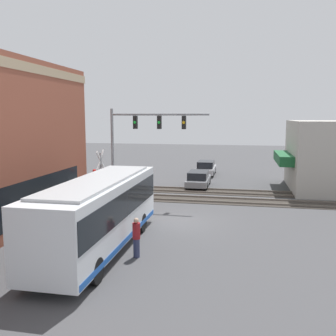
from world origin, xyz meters
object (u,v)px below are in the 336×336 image
(city_bus, at_px, (100,211))
(parked_car_silver, at_px, (206,168))
(pedestrian_near_bus, at_px, (136,237))
(parked_car_grey, at_px, (198,179))
(crossing_signal, at_px, (101,171))

(city_bus, distance_m, parked_car_silver, 23.42)
(parked_car_silver, height_order, pedestrian_near_bus, pedestrian_near_bus)
(city_bus, bearing_deg, parked_car_grey, -8.99)
(parked_car_silver, bearing_deg, pedestrian_near_bus, 178.26)
(city_bus, xyz_separation_m, parked_car_grey, (16.44, -2.60, -1.19))
(city_bus, distance_m, pedestrian_near_bus, 2.16)
(pedestrian_near_bus, bearing_deg, parked_car_grey, -2.44)
(parked_car_grey, distance_m, parked_car_silver, 6.81)
(parked_car_grey, height_order, pedestrian_near_bus, pedestrian_near_bus)
(pedestrian_near_bus, bearing_deg, parked_car_silver, -1.74)
(city_bus, distance_m, parked_car_grey, 16.68)
(city_bus, bearing_deg, parked_car_silver, -6.38)
(crossing_signal, relative_size, pedestrian_near_bus, 2.16)
(city_bus, bearing_deg, crossing_signal, 21.07)
(crossing_signal, height_order, pedestrian_near_bus, crossing_signal)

